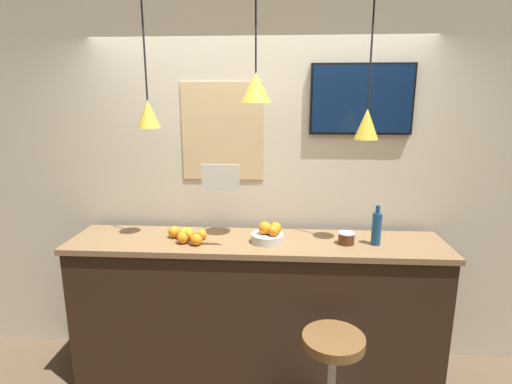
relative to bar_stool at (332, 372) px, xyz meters
name	(u,v)px	position (x,y,z in m)	size (l,w,h in m)	color
back_wall	(259,179)	(-0.49, 0.94, 0.98)	(8.00, 0.06, 2.90)	beige
service_counter	(256,310)	(-0.49, 0.56, 0.08)	(2.64, 0.54, 1.09)	black
bar_stool	(332,372)	(0.00, 0.00, 0.00)	(0.43, 0.43, 0.71)	#B7B7BC
fruit_bowl	(268,234)	(-0.40, 0.52, 0.68)	(0.22, 0.22, 0.15)	beige
orange_pile	(187,235)	(-0.97, 0.52, 0.66)	(0.28, 0.23, 0.09)	orange
juice_bottle	(376,228)	(0.33, 0.53, 0.74)	(0.06, 0.06, 0.28)	navy
spread_jar	(346,238)	(0.13, 0.53, 0.66)	(0.11, 0.11, 0.08)	#562D19
pendant_lamp_left	(148,113)	(-1.21, 0.54, 1.50)	(0.16, 0.16, 0.93)	black
pendant_lamp_middle	(256,87)	(-0.49, 0.54, 1.66)	(0.20, 0.20, 0.77)	black
pendant_lamp_right	(367,122)	(0.22, 0.54, 1.44)	(0.16, 0.16, 1.00)	black
mounted_tv	(362,99)	(0.25, 0.89, 1.59)	(0.74, 0.04, 0.50)	black
hanging_menu_board	(220,178)	(-0.70, 0.37, 1.10)	(0.24, 0.01, 0.17)	silver
wall_poster	(223,132)	(-0.76, 0.90, 1.35)	(0.62, 0.01, 0.73)	#DBBC84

